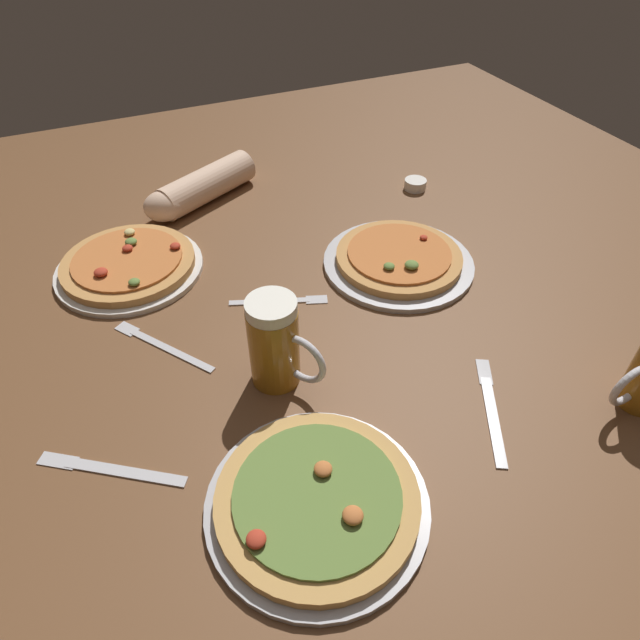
{
  "coord_description": "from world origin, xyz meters",
  "views": [
    {
      "loc": [
        -0.32,
        -0.71,
        0.73
      ],
      "look_at": [
        0.0,
        0.0,
        0.02
      ],
      "focal_mm": 30.89,
      "sensor_mm": 36.0,
      "label": 1
    }
  ],
  "objects": [
    {
      "name": "ground_plane",
      "position": [
        0.0,
        0.0,
        -0.01
      ],
      "size": [
        2.4,
        2.4,
        0.03
      ],
      "primitive_type": "cube",
      "color": "brown"
    },
    {
      "name": "pizza_plate_near",
      "position": [
        -0.16,
        -0.34,
        0.02
      ],
      "size": [
        0.32,
        0.32,
        0.05
      ],
      "color": "#B2B2B7",
      "rests_on": "ground_plane"
    },
    {
      "name": "pizza_plate_far",
      "position": [
        0.24,
        0.12,
        0.02
      ],
      "size": [
        0.33,
        0.33,
        0.05
      ],
      "color": "#B2B2B7",
      "rests_on": "ground_plane"
    },
    {
      "name": "pizza_plate_side",
      "position": [
        -0.3,
        0.34,
        0.02
      ],
      "size": [
        0.32,
        0.32,
        0.05
      ],
      "color": "silver",
      "rests_on": "ground_plane"
    },
    {
      "name": "beer_mug_amber",
      "position": [
        -0.12,
        -0.09,
        0.09
      ],
      "size": [
        0.1,
        0.13,
        0.17
      ],
      "color": "#9E6619",
      "rests_on": "ground_plane"
    },
    {
      "name": "ramekin_sauce",
      "position": [
        0.46,
        0.4,
        0.01
      ],
      "size": [
        0.06,
        0.06,
        0.03
      ],
      "primitive_type": "cylinder",
      "color": "silver",
      "rests_on": "ground_plane"
    },
    {
      "name": "fork_left",
      "position": [
        -0.29,
        0.07,
        0.0
      ],
      "size": [
        0.15,
        0.2,
        0.01
      ],
      "color": "silver",
      "rests_on": "ground_plane"
    },
    {
      "name": "knife_right",
      "position": [
        0.18,
        -0.3,
        0.0
      ],
      "size": [
        0.13,
        0.21,
        0.01
      ],
      "color": "silver",
      "rests_on": "ground_plane"
    },
    {
      "name": "fork_spare",
      "position": [
        -0.04,
        0.1,
        0.0
      ],
      "size": [
        0.2,
        0.09,
        0.01
      ],
      "color": "silver",
      "rests_on": "ground_plane"
    },
    {
      "name": "knife_spare",
      "position": [
        -0.42,
        -0.16,
        0.0
      ],
      "size": [
        0.21,
        0.15,
        0.01
      ],
      "color": "silver",
      "rests_on": "ground_plane"
    },
    {
      "name": "diner_arm",
      "position": [
        -0.09,
        0.55,
        0.04
      ],
      "size": [
        0.31,
        0.2,
        0.08
      ],
      "color": "beige",
      "rests_on": "ground_plane"
    }
  ]
}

